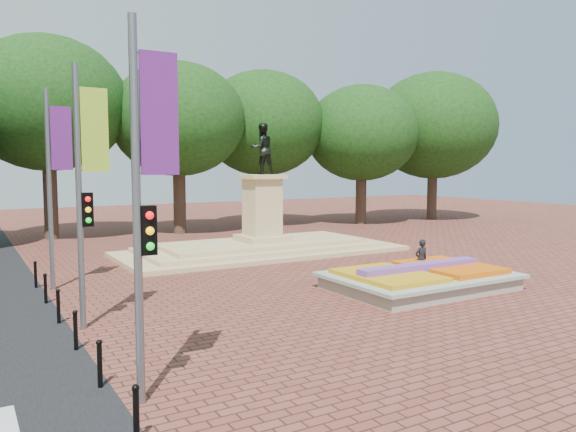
# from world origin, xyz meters

# --- Properties ---
(ground) EXTENTS (90.00, 90.00, 0.00)m
(ground) POSITION_xyz_m (0.00, 0.00, 0.00)
(ground) COLOR brown
(ground) RESTS_ON ground
(flower_bed) EXTENTS (6.30, 4.30, 0.91)m
(flower_bed) POSITION_xyz_m (1.03, -2.00, 0.38)
(flower_bed) COLOR gray
(flower_bed) RESTS_ON ground
(monument) EXTENTS (14.00, 6.00, 6.40)m
(monument) POSITION_xyz_m (0.00, 8.00, 0.88)
(monument) COLOR tan
(monument) RESTS_ON ground
(tree_row_back) EXTENTS (44.80, 8.80, 10.43)m
(tree_row_back) POSITION_xyz_m (2.33, 18.00, 6.67)
(tree_row_back) COLOR #35251C
(tree_row_back) RESTS_ON ground
(banner_poles) EXTENTS (0.88, 11.17, 7.00)m
(banner_poles) POSITION_xyz_m (-10.08, -1.31, 3.88)
(banner_poles) COLOR slate
(banner_poles) RESTS_ON ground
(bollard_row) EXTENTS (0.12, 13.12, 0.98)m
(bollard_row) POSITION_xyz_m (-10.70, -1.50, 0.53)
(bollard_row) COLOR black
(bollard_row) RESTS_ON ground
(pedestrian) EXTENTS (0.58, 0.40, 1.54)m
(pedestrian) POSITION_xyz_m (2.26, -0.76, 0.77)
(pedestrian) COLOR black
(pedestrian) RESTS_ON ground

